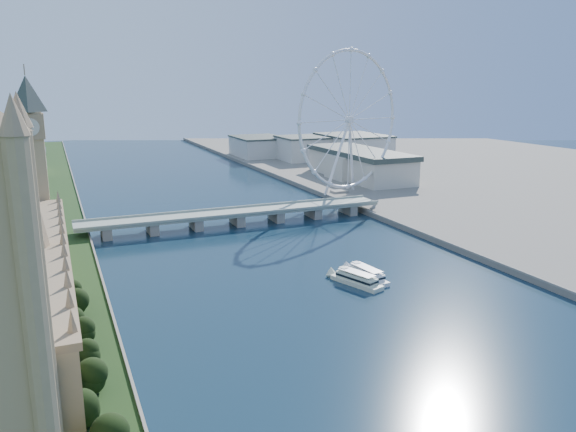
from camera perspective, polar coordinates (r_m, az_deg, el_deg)
tree_row at (r=173.01m, az=-18.85°, el=-18.85°), size 9.29×217.29×20.21m
parliament_range at (r=256.65m, az=-24.05°, el=-6.07°), size 24.00×200.00×70.00m
big_ben at (r=353.22m, az=-24.59°, el=6.93°), size 20.02×20.02×110.00m
westminster_bridge at (r=402.38m, az=-5.20°, el=0.06°), size 220.00×22.00×9.50m
london_eye at (r=491.18m, az=6.25°, el=9.62°), size 113.60×39.12×124.30m
county_hall at (r=590.81m, az=7.24°, el=3.61°), size 54.00×144.00×35.00m
city_skyline at (r=657.93m, az=-8.91°, el=6.04°), size 505.00×280.00×32.00m
tour_boat_near at (r=286.21m, az=6.98°, el=-6.93°), size 18.50×32.95×7.10m
tour_boat_far at (r=294.02m, az=7.95°, el=-6.40°), size 12.10×32.56×7.04m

